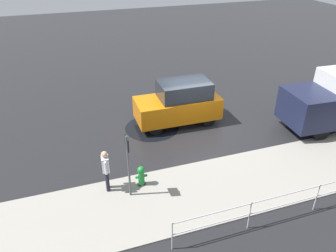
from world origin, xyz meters
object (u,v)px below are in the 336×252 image
(moving_hatchback, at_px, (179,103))
(fire_hydrant, at_px, (141,176))
(pedestrian, at_px, (106,168))
(sign_post, at_px, (128,158))

(moving_hatchback, bearing_deg, fire_hydrant, 53.52)
(fire_hydrant, xyz_separation_m, pedestrian, (1.18, -0.13, 0.56))
(moving_hatchback, relative_size, pedestrian, 2.42)
(fire_hydrant, height_order, pedestrian, pedestrian)
(fire_hydrant, xyz_separation_m, sign_post, (0.50, 0.42, 1.18))
(pedestrian, distance_m, sign_post, 1.07)
(fire_hydrant, bearing_deg, pedestrian, -6.15)
(fire_hydrant, relative_size, pedestrian, 0.50)
(pedestrian, bearing_deg, moving_hatchback, -137.15)
(pedestrian, bearing_deg, sign_post, 140.93)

